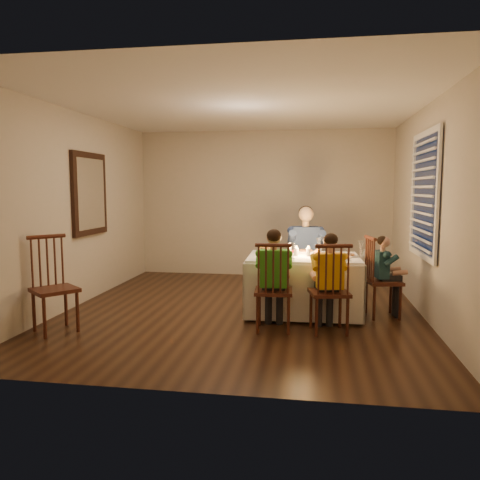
% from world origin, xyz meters
% --- Properties ---
extents(ground, '(5.00, 5.00, 0.00)m').
position_xyz_m(ground, '(0.00, 0.00, 0.00)').
color(ground, black).
rests_on(ground, ground).
extents(wall_left, '(0.02, 5.00, 2.60)m').
position_xyz_m(wall_left, '(-2.25, 0.00, 1.30)').
color(wall_left, beige).
rests_on(wall_left, ground).
extents(wall_right, '(0.02, 5.00, 2.60)m').
position_xyz_m(wall_right, '(2.25, 0.00, 1.30)').
color(wall_right, beige).
rests_on(wall_right, ground).
extents(wall_back, '(4.50, 0.02, 2.60)m').
position_xyz_m(wall_back, '(0.00, 2.50, 1.30)').
color(wall_back, beige).
rests_on(wall_back, ground).
extents(ceiling, '(5.00, 5.00, 0.00)m').
position_xyz_m(ceiling, '(0.00, 0.00, 2.60)').
color(ceiling, white).
rests_on(ceiling, wall_back).
extents(dining_table, '(1.44, 1.06, 0.70)m').
position_xyz_m(dining_table, '(0.78, -0.03, 0.52)').
color(dining_table, white).
rests_on(dining_table, ground).
extents(chair_adult, '(0.46, 0.44, 1.00)m').
position_xyz_m(chair_adult, '(0.79, 0.77, 0.00)').
color(chair_adult, '#3B1B10').
rests_on(chair_adult, ground).
extents(chair_near_left, '(0.43, 0.41, 1.00)m').
position_xyz_m(chair_near_left, '(0.47, -0.79, 0.00)').
color(chair_near_left, '#3B1B10').
rests_on(chair_near_left, ground).
extents(chair_near_right, '(0.48, 0.46, 1.00)m').
position_xyz_m(chair_near_right, '(1.08, -0.77, 0.00)').
color(chair_near_right, '#3B1B10').
rests_on(chair_near_right, ground).
extents(chair_end, '(0.46, 0.47, 1.00)m').
position_xyz_m(chair_end, '(1.75, -0.03, 0.00)').
color(chair_end, '#3B1B10').
rests_on(chair_end, ground).
extents(chair_extra, '(0.60, 0.60, 1.07)m').
position_xyz_m(chair_extra, '(-1.90, -1.22, 0.00)').
color(chair_extra, '#3B1B10').
rests_on(chair_extra, ground).
extents(adult, '(0.56, 0.52, 1.33)m').
position_xyz_m(adult, '(0.79, 0.77, 0.00)').
color(adult, '#334780').
rests_on(adult, ground).
extents(child_green, '(0.41, 0.38, 1.14)m').
position_xyz_m(child_green, '(0.47, -0.79, 0.00)').
color(child_green, green).
rests_on(child_green, ground).
extents(child_yellow, '(0.43, 0.41, 1.10)m').
position_xyz_m(child_yellow, '(1.08, -0.77, 0.00)').
color(child_yellow, gold).
rests_on(child_yellow, ground).
extents(child_teal, '(0.34, 0.36, 1.00)m').
position_xyz_m(child_teal, '(1.75, -0.03, 0.00)').
color(child_teal, '#19383F').
rests_on(child_teal, ground).
extents(setting_adult, '(0.27, 0.27, 0.02)m').
position_xyz_m(setting_adult, '(0.80, 0.30, 0.74)').
color(setting_adult, white).
rests_on(setting_adult, dining_table).
extents(setting_green, '(0.27, 0.27, 0.02)m').
position_xyz_m(setting_green, '(0.47, -0.36, 0.74)').
color(setting_green, white).
rests_on(setting_green, dining_table).
extents(setting_yellow, '(0.27, 0.27, 0.02)m').
position_xyz_m(setting_yellow, '(1.13, -0.35, 0.74)').
color(setting_yellow, white).
rests_on(setting_yellow, dining_table).
extents(setting_teal, '(0.27, 0.27, 0.02)m').
position_xyz_m(setting_teal, '(1.31, 0.01, 0.74)').
color(setting_teal, white).
rests_on(setting_teal, dining_table).
extents(candle_left, '(0.06, 0.06, 0.10)m').
position_xyz_m(candle_left, '(0.69, -0.03, 0.78)').
color(candle_left, white).
rests_on(candle_left, dining_table).
extents(candle_right, '(0.06, 0.06, 0.10)m').
position_xyz_m(candle_right, '(0.83, -0.03, 0.78)').
color(candle_right, white).
rests_on(candle_right, dining_table).
extents(squash, '(0.09, 0.09, 0.09)m').
position_xyz_m(squash, '(0.21, 0.25, 0.78)').
color(squash, gold).
rests_on(squash, dining_table).
extents(orange_fruit, '(0.08, 0.08, 0.08)m').
position_xyz_m(orange_fruit, '(0.95, 0.03, 0.77)').
color(orange_fruit, '#DC5D12').
rests_on(orange_fruit, dining_table).
extents(serving_bowl, '(0.29, 0.29, 0.06)m').
position_xyz_m(serving_bowl, '(0.31, 0.19, 0.76)').
color(serving_bowl, white).
rests_on(serving_bowl, dining_table).
extents(wall_mirror, '(0.06, 0.95, 1.15)m').
position_xyz_m(wall_mirror, '(-2.22, 0.30, 1.50)').
color(wall_mirror, black).
rests_on(wall_mirror, wall_left).
extents(window_blinds, '(0.07, 1.34, 1.54)m').
position_xyz_m(window_blinds, '(2.21, 0.10, 1.50)').
color(window_blinds, '#0C1732').
rests_on(window_blinds, wall_right).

